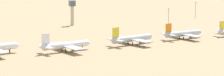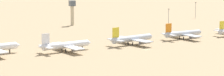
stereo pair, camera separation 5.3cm
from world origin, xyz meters
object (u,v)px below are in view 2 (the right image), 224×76
Objects in this scene: parked_jet_yellow_4 at (132,39)px; light_pole_west at (169,15)px; control_tower at (72,10)px; parked_jet_orange_5 at (183,34)px; light_pole_mid at (196,9)px; parked_jet_white_3 at (65,45)px.

light_pole_west reaches higher than parked_jet_yellow_4.
control_tower is at bearing 157.51° from light_pole_west.
parked_jet_yellow_4 is 128.47m from light_pole_west.
parked_jet_orange_5 is 2.22× the size of light_pole_mid.
light_pole_west is (92.38, 89.17, 4.31)m from parked_jet_yellow_4.
parked_jet_white_3 is at bearing -114.59° from control_tower.
light_pole_mid reaches higher than parked_jet_orange_5.
parked_jet_yellow_4 is 47.94m from parked_jet_orange_5.
parked_jet_white_3 is 0.97× the size of parked_jet_yellow_4.
parked_jet_orange_5 is 154.83m from light_pole_mid.
parked_jet_yellow_4 is at bearing -136.01° from light_pole_west.
light_pole_mid is (57.26, 32.39, 1.29)m from light_pole_west.
parked_jet_orange_5 is 95.24m from light_pole_west.
light_pole_mid is at bearing 27.96° from parked_jet_yellow_4.
control_tower is at bearing 178.86° from light_pole_mid.
light_pole_mid is (149.65, 121.56, 5.59)m from parked_jet_yellow_4.
parked_jet_yellow_4 is 192.88m from light_pole_mid.
light_pole_west is at bearing 57.31° from parked_jet_orange_5.
light_pole_mid is at bearing -1.14° from control_tower.
control_tower is (-40.38, 119.19, 9.95)m from parked_jet_orange_5.
light_pole_west is at bearing 25.24° from parked_jet_white_3.
control_tower is 1.56× the size of light_pole_west.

